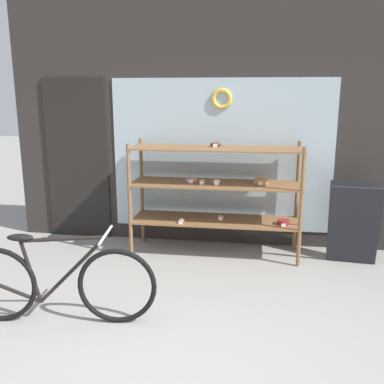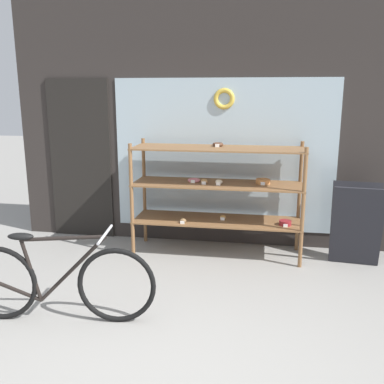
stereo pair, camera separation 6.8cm
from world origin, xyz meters
name	(u,v)px [view 1 (the left image)]	position (x,y,z in m)	size (l,w,h in m)	color
ground_plane	(158,371)	(0.00, 0.00, 0.00)	(30.00, 30.00, 0.00)	gray
storefront_facade	(202,108)	(-0.05, 2.78, 1.73)	(5.03, 0.13, 3.58)	#2D2826
display_case	(217,187)	(0.19, 2.35, 0.83)	(2.00, 0.59, 1.36)	brown
bicycle	(56,283)	(-1.00, 0.54, 0.36)	(1.68, 0.46, 0.80)	black
sandwich_board	(353,224)	(1.76, 2.28, 0.47)	(0.58, 0.43, 0.93)	#232328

